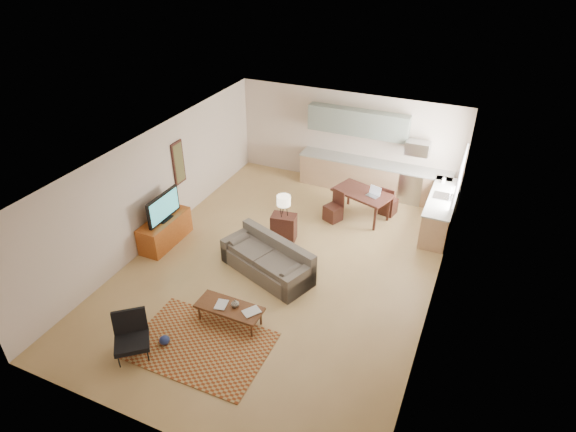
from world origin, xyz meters
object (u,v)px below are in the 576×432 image
at_px(tv_credenza, 165,231).
at_px(console_table, 284,227).
at_px(armchair, 131,338).
at_px(dining_table, 361,204).
at_px(coffee_table, 230,314).
at_px(sofa, 267,259).

bearing_deg(tv_credenza, console_table, 26.43).
distance_m(tv_credenza, console_table, 2.84).
xyz_separation_m(armchair, dining_table, (2.36, 6.19, -0.03)).
relative_size(armchair, console_table, 1.16).
distance_m(tv_credenza, dining_table, 4.98).
bearing_deg(dining_table, coffee_table, -85.09).
height_order(sofa, armchair, armchair).
distance_m(sofa, tv_credenza, 2.75).
relative_size(console_table, dining_table, 0.47).
relative_size(sofa, armchair, 2.84).
bearing_deg(sofa, tv_credenza, -160.99).
bearing_deg(armchair, console_table, 38.55).
bearing_deg(dining_table, armchair, -91.98).
relative_size(armchair, dining_table, 0.54).
bearing_deg(dining_table, console_table, -109.51).
distance_m(sofa, dining_table, 3.35).
xyz_separation_m(console_table, dining_table, (1.41, 1.78, 0.03)).
bearing_deg(coffee_table, sofa, 90.79).
bearing_deg(armchair, coffee_table, 10.99).
bearing_deg(dining_table, tv_credenza, -123.53).
distance_m(sofa, armchair, 3.28).
xyz_separation_m(tv_credenza, dining_table, (3.95, 3.04, 0.03)).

